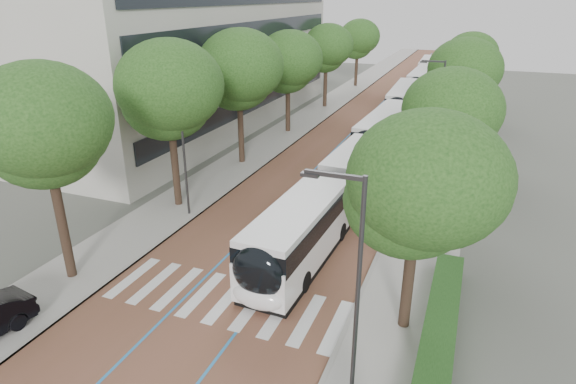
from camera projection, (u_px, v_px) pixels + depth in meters
ground at (211, 312)px, 20.28m from camera, size 160.00×160.00×0.00m
road at (388, 112)px, 54.72m from camera, size 11.00×140.00×0.02m
sidewalk_left at (325, 107)px, 57.23m from camera, size 4.00×140.00×0.12m
sidewalk_right at (457, 117)px, 52.17m from camera, size 4.00×140.00×0.12m
kerb_left at (340, 108)px, 56.59m from camera, size 0.20×140.00×0.14m
kerb_right at (439, 116)px, 52.81m from camera, size 0.20×140.00×0.14m
zebra_crossing at (227, 300)px, 21.06m from camera, size 10.55×3.60×0.01m
lane_line_left at (374, 111)px, 55.25m from camera, size 0.12×126.00×0.01m
lane_line_right at (402, 113)px, 54.17m from camera, size 0.12×126.00×0.01m
office_building at (177, 53)px, 48.30m from camera, size 18.11×40.00×14.00m
hedge at (435, 357)px, 17.01m from camera, size 1.20×14.00×0.80m
streetlight_near at (352, 284)px, 13.63m from camera, size 1.82×0.20×8.00m
streetlight_far at (437, 107)px, 35.16m from camera, size 1.82×0.20×8.00m
lamp_post_left at (184, 150)px, 27.66m from camera, size 0.14×0.14×8.00m
trees_left at (271, 67)px, 40.88m from camera, size 6.36×60.63×9.68m
trees_right at (455, 92)px, 34.88m from camera, size 5.94×47.76×8.74m
lead_bus at (326, 204)px, 26.70m from camera, size 3.22×18.48×3.20m
bus_queued_0 at (383, 132)px, 40.64m from camera, size 3.02×12.49×3.20m
bus_queued_1 at (403, 102)px, 52.31m from camera, size 2.91×12.47×3.20m
bus_queued_2 at (421, 82)px, 63.73m from camera, size 2.72×12.44×3.20m
bus_queued_3 at (428, 70)px, 74.42m from camera, size 2.97×12.48×3.20m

